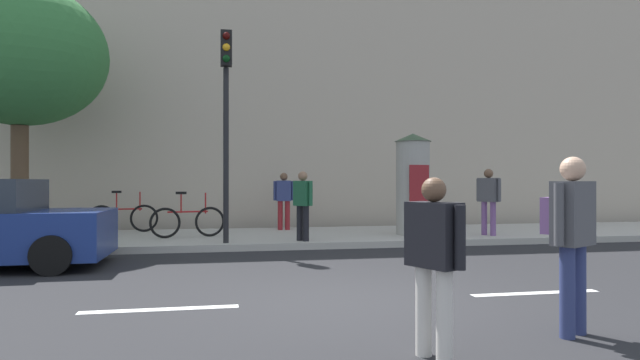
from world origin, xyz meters
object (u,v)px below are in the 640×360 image
(pedestrian_in_light_jacket, at_px, (571,228))
(bicycle_leaning, at_px, (188,221))
(poster_column, at_px, (413,183))
(bicycle_upright, at_px, (123,218))
(traffic_light, at_px, (226,102))
(pedestrian_with_bag, at_px, (284,197))
(pedestrian_in_dark_shirt, at_px, (489,196))
(street_tree, at_px, (20,55))
(pedestrian_in_red_top, at_px, (434,253))
(pedestrian_with_backpack, at_px, (303,201))

(pedestrian_in_light_jacket, height_order, bicycle_leaning, pedestrian_in_light_jacket)
(poster_column, xyz_separation_m, bicycle_upright, (-7.26, 1.92, -0.90))
(traffic_light, height_order, pedestrian_with_bag, traffic_light)
(pedestrian_in_dark_shirt, bearing_deg, bicycle_upright, 164.51)
(street_tree, distance_m, bicycle_leaning, 5.35)
(poster_column, xyz_separation_m, street_tree, (-9.26, 0.49, 2.93))
(pedestrian_in_red_top, bearing_deg, pedestrian_in_dark_shirt, 58.91)
(street_tree, xyz_separation_m, pedestrian_with_backpack, (6.30, -1.42, -3.32))
(poster_column, bearing_deg, pedestrian_in_light_jacket, -100.42)
(pedestrian_in_red_top, distance_m, pedestrian_with_bag, 10.46)
(poster_column, bearing_deg, bicycle_leaning, 176.63)
(poster_column, height_order, pedestrian_with_bag, poster_column)
(traffic_light, height_order, poster_column, traffic_light)
(pedestrian_with_backpack, xyz_separation_m, bicycle_leaning, (-2.57, 1.26, -0.51))
(pedestrian_with_backpack, xyz_separation_m, pedestrian_in_dark_shirt, (4.71, 0.36, 0.08))
(street_tree, bearing_deg, pedestrian_with_backpack, -12.73)
(street_tree, bearing_deg, pedestrian_in_red_top, -55.70)
(pedestrian_in_red_top, distance_m, pedestrian_in_dark_shirt, 9.36)
(pedestrian_in_red_top, bearing_deg, pedestrian_with_bag, 89.79)
(pedestrian_in_red_top, height_order, pedestrian_with_backpack, pedestrian_with_backpack)
(pedestrian_in_red_top, bearing_deg, bicycle_leaning, 105.40)
(pedestrian_in_dark_shirt, bearing_deg, poster_column, 161.90)
(poster_column, bearing_deg, pedestrian_with_bag, 148.27)
(street_tree, distance_m, pedestrian_with_bag, 7.19)
(pedestrian_in_light_jacket, height_order, pedestrian_in_red_top, pedestrian_in_light_jacket)
(street_tree, distance_m, pedestrian_in_red_top, 11.52)
(traffic_light, bearing_deg, pedestrian_with_backpack, 6.07)
(pedestrian_in_red_top, bearing_deg, pedestrian_with_backpack, 89.13)
(pedestrian_with_backpack, bearing_deg, traffic_light, -173.93)
(poster_column, distance_m, pedestrian_in_dark_shirt, 1.87)
(poster_column, height_order, pedestrian_in_red_top, poster_column)
(poster_column, distance_m, pedestrian_with_backpack, 3.13)
(traffic_light, xyz_separation_m, bicycle_leaning, (-0.87, 1.44, -2.65))
(street_tree, relative_size, pedestrian_in_red_top, 3.86)
(traffic_light, xyz_separation_m, poster_column, (4.66, 1.12, -1.76))
(pedestrian_with_backpack, distance_m, bicycle_upright, 5.19)
(pedestrian_in_dark_shirt, xyz_separation_m, bicycle_upright, (-9.01, 2.50, -0.58))
(street_tree, distance_m, pedestrian_in_light_jacket, 12.11)
(traffic_light, relative_size, bicycle_upright, 2.58)
(traffic_light, height_order, pedestrian_in_dark_shirt, traffic_light)
(street_tree, relative_size, pedestrian_in_light_jacket, 3.41)
(pedestrian_with_bag, bearing_deg, pedestrian_with_backpack, -88.42)
(pedestrian_with_backpack, bearing_deg, pedestrian_in_red_top, -90.87)
(pedestrian_in_light_jacket, bearing_deg, pedestrian_with_bag, 98.63)
(pedestrian_in_red_top, xyz_separation_m, pedestrian_with_backpack, (0.12, 7.65, 0.16))
(poster_column, distance_m, bicycle_upright, 7.56)
(pedestrian_with_bag, height_order, bicycle_leaning, pedestrian_with_bag)
(bicycle_upright, bearing_deg, pedestrian_in_dark_shirt, -15.49)
(bicycle_upright, bearing_deg, street_tree, -144.38)
(pedestrian_in_dark_shirt, distance_m, bicycle_leaning, 7.36)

